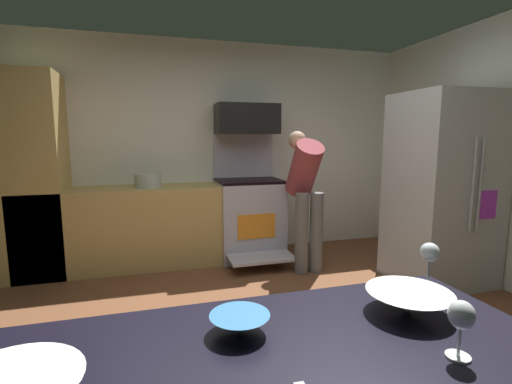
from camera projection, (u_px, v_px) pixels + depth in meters
The scene contains 13 objects.
ground_plane at pixel (267, 348), 2.55m from camera, with size 5.20×4.80×0.02m, color brown.
wall_back at pixel (211, 150), 4.58m from camera, with size 5.20×0.12×2.60m, color silver.
lower_cabinet_run at pixel (138, 227), 4.12m from camera, with size 2.40×0.60×0.90m, color tan.
cabinet_column at pixel (33, 177), 3.76m from camera, with size 0.60×0.60×2.10m, color tan.
oven_range at pixel (249, 216), 4.45m from camera, with size 0.76×1.02×1.49m.
microwave at pixel (247, 119), 4.37m from camera, with size 0.74×0.38×0.35m, color black.
refrigerator at pixel (442, 190), 3.62m from camera, with size 0.87×0.79×1.87m.
person_cook at pixel (305, 189), 3.96m from camera, with size 0.31×0.60×1.52m.
mixing_bowl_large at pixel (240, 324), 1.02m from camera, with size 0.17×0.17×0.05m, color teal.
mixing_bowl_prep at pixel (409, 302), 1.15m from camera, with size 0.26×0.26×0.07m, color white.
wine_glass_near at pixel (461, 318), 0.90m from camera, with size 0.06×0.06×0.15m.
wine_glass_mid at pixel (430, 254), 1.34m from camera, with size 0.07×0.07×0.16m.
stock_pot at pixel (148, 180), 4.08m from camera, with size 0.29×0.29×0.15m, color #B9C1B8.
Camera 1 is at (-0.73, -2.25, 1.44)m, focal length 25.66 mm.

